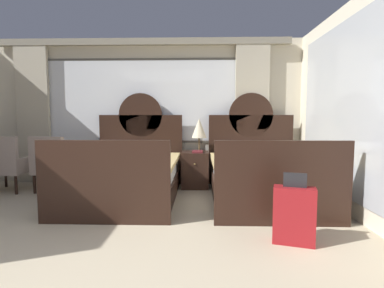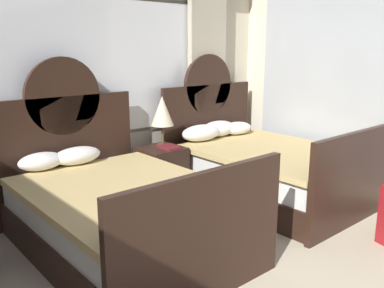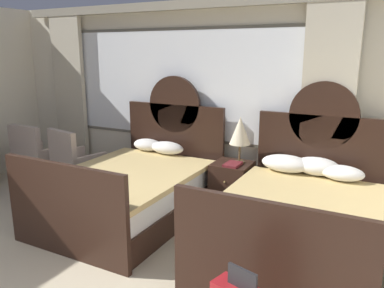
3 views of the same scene
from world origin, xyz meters
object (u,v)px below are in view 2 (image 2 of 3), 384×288
table_lamp_on_nightstand (162,112)px  bed_near_window (119,210)px  nightstand_between_beds (162,173)px  bed_near_mirror (264,167)px  book_on_nightstand (169,147)px

table_lamp_on_nightstand → bed_near_window: bearing=-143.9°
nightstand_between_beds → bed_near_mirror: bearing=-35.2°
table_lamp_on_nightstand → book_on_nightstand: bearing=-99.8°
bed_near_window → table_lamp_on_nightstand: bearing=36.1°
bed_near_mirror → book_on_nightstand: 1.19m
bed_near_window → book_on_nightstand: size_ratio=8.52×
bed_near_mirror → table_lamp_on_nightstand: bed_near_mirror is taller
table_lamp_on_nightstand → book_on_nightstand: table_lamp_on_nightstand is taller
nightstand_between_beds → book_on_nightstand: (0.04, -0.09, 0.33)m
book_on_nightstand → table_lamp_on_nightstand: bearing=80.2°
nightstand_between_beds → book_on_nightstand: size_ratio=2.44×
bed_near_mirror → table_lamp_on_nightstand: (-0.95, 0.78, 0.68)m
table_lamp_on_nightstand → book_on_nightstand: size_ratio=2.28×
bed_near_mirror → nightstand_between_beds: bed_near_mirror is taller
nightstand_between_beds → book_on_nightstand: bearing=-65.6°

